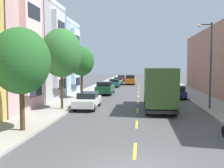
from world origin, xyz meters
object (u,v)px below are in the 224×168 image
parked_suv_black (165,83)px  parked_sedan_white (88,100)px  street_tree_second (61,53)px  street_tree_third (81,61)px  delivery_box_truck (159,86)px  parked_hatchback_navy (177,92)px  street_lamp (209,60)px  moving_orange_sedan (130,80)px  street_tree_nearest (21,61)px  parked_hatchback_champagne (118,81)px  parked_pickup_forest (105,88)px  parked_wagon_red (121,78)px  parked_sedan_teal (114,83)px

parked_suv_black → parked_sedan_white: parked_suv_black is taller
street_tree_second → parked_suv_black: street_tree_second is taller
street_tree_third → parked_suv_black: (10.61, 13.01, -3.29)m
delivery_box_truck → parked_hatchback_navy: 8.26m
parked_suv_black → street_lamp: bearing=-84.7°
street_lamp → parked_hatchback_navy: street_lamp is taller
delivery_box_truck → moving_orange_sedan: bearing=97.2°
street_tree_nearest → parked_hatchback_champagne: (2.18, 36.22, -3.28)m
parked_suv_black → parked_pickup_forest: 11.77m
parked_hatchback_champagne → parked_wagon_red: 10.93m
parked_suv_black → parked_sedan_white: 20.91m
street_tree_nearest → moving_orange_sedan: (4.60, 37.03, -3.05)m
street_tree_second → street_tree_third: (0.00, 7.16, -0.58)m
delivery_box_truck → parked_sedan_white: (-6.21, -0.14, -1.26)m
street_tree_nearest → parked_hatchback_navy: 19.71m
parked_suv_black → moving_orange_sedan: bearing=121.8°
parked_suv_black → parked_wagon_red: (-8.61, 19.82, -0.18)m
parked_suv_black → parked_hatchback_navy: size_ratio=1.20×
parked_pickup_forest → moving_orange_sedan: 17.91m
street_tree_second → parked_hatchback_champagne: 29.43m
delivery_box_truck → moving_orange_sedan: size_ratio=1.68×
parked_wagon_red → moving_orange_sedan: moving_orange_sedan is taller
moving_orange_sedan → parked_suv_black: bearing=-58.2°
delivery_box_truck → street_tree_second: bearing=-171.2°
street_tree_nearest → parked_sedan_teal: bearing=86.2°
delivery_box_truck → parked_pickup_forest: (-6.20, 10.89, -1.19)m
street_lamp → parked_sedan_white: size_ratio=1.60×
parked_hatchback_navy → parked_sedan_teal: 17.03m
delivery_box_truck → parked_pickup_forest: size_ratio=1.52×
delivery_box_truck → moving_orange_sedan: 28.85m
parked_wagon_red → street_lamp: bearing=-75.0°
street_tree_third → parked_hatchback_navy: (10.82, 1.84, -3.52)m
parked_suv_black → parked_hatchback_champagne: size_ratio=1.20×
parked_sedan_white → street_tree_nearest: bearing=-103.5°
street_tree_nearest → delivery_box_truck: street_tree_nearest is taller
parked_hatchback_navy → parked_pickup_forest: (-8.82, 3.16, 0.07)m
parked_sedan_teal → street_tree_nearest: bearing=-93.8°
street_tree_third → parked_suv_black: street_tree_third is taller
street_tree_third → street_lamp: size_ratio=0.80×
parked_sedan_teal → moving_orange_sedan: 6.81m
parked_sedan_teal → street_tree_second: bearing=-94.9°
parked_sedan_white → moving_orange_sedan: 28.87m
parked_hatchback_navy → parked_wagon_red: bearing=105.9°
street_tree_nearest → delivery_box_truck: size_ratio=0.72×
street_tree_third → parked_sedan_teal: size_ratio=1.29×
parked_hatchback_navy → parked_hatchback_champagne: 21.86m
street_tree_nearest → parked_hatchback_navy: bearing=56.2°
street_lamp → parked_hatchback_navy: size_ratio=1.80×
street_lamp → parked_hatchback_navy: bearing=101.4°
street_tree_second → parked_sedan_teal: street_tree_second is taller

